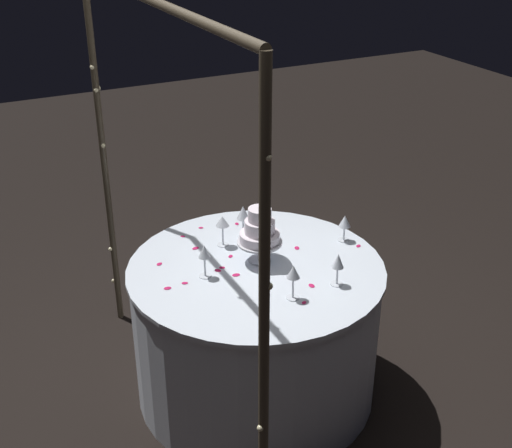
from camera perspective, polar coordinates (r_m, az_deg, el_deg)
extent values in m
plane|color=black|center=(3.71, 0.00, -13.54)|extent=(12.00, 12.00, 0.00)
cylinder|color=#473D2D|center=(2.25, 0.66, -11.52)|extent=(0.04, 0.04, 2.02)
cylinder|color=#473D2D|center=(3.84, -12.64, 4.87)|extent=(0.04, 0.04, 2.02)
sphere|color=#F9EAB2|center=(1.99, 0.68, 0.05)|extent=(0.02, 0.02, 0.02)
sphere|color=#F9EAB2|center=(3.78, -12.73, 6.45)|extent=(0.02, 0.02, 0.02)
sphere|color=#F9EAB2|center=(1.96, -1.82, 15.46)|extent=(0.02, 0.02, 0.02)
sphere|color=#F9EAB2|center=(1.93, 0.90, 4.34)|extent=(0.02, 0.02, 0.02)
sphere|color=#F9EAB2|center=(3.93, -12.22, 1.63)|extent=(0.02, 0.02, 0.02)
sphere|color=#F9EAB2|center=(2.21, -4.83, 16.67)|extent=(0.02, 0.02, 0.02)
sphere|color=#F9EAB2|center=(2.17, 0.86, -8.58)|extent=(0.02, 0.02, 0.02)
sphere|color=#F9EAB2|center=(4.18, -11.90, -4.70)|extent=(0.02, 0.02, 0.02)
sphere|color=#F9EAB2|center=(2.48, -7.24, 17.67)|extent=(0.02, 0.02, 0.02)
sphere|color=#F9EAB2|center=(3.66, -13.61, 12.69)|extent=(0.02, 0.02, 0.02)
sphere|color=#F9EAB2|center=(2.08, 1.11, -5.25)|extent=(0.02, 0.02, 0.02)
sphere|color=#F9EAB2|center=(4.05, -12.15, -2.08)|extent=(0.02, 0.02, 0.02)
sphere|color=#F9EAB2|center=(2.42, 0.36, -16.78)|extent=(0.02, 0.02, 0.02)
sphere|color=#F9EAB2|center=(3.72, -13.11, 11.04)|extent=(0.02, 0.02, 0.02)
sphere|color=#F9EAB2|center=(1.88, 0.99, 5.61)|extent=(0.02, 0.02, 0.02)
sphere|color=#F9EAB2|center=(3.69, -13.30, 10.89)|extent=(0.02, 0.02, 0.02)
cylinder|color=silver|center=(3.48, 0.00, -9.01)|extent=(1.23, 1.23, 0.72)
cylinder|color=silver|center=(3.28, 0.00, -3.75)|extent=(1.25, 1.25, 0.02)
cylinder|color=silver|center=(3.32, 0.31, -3.04)|extent=(0.11, 0.11, 0.01)
cylinder|color=silver|center=(3.30, 0.31, -2.30)|extent=(0.02, 0.02, 0.09)
cylinder|color=silver|center=(3.27, 0.31, -1.54)|extent=(0.22, 0.22, 0.01)
cylinder|color=white|center=(3.26, 0.31, -1.11)|extent=(0.19, 0.19, 0.05)
cylinder|color=white|center=(3.24, 0.31, -0.24)|extent=(0.15, 0.15, 0.06)
cylinder|color=white|center=(3.21, 0.32, 0.78)|extent=(0.11, 0.11, 0.06)
cylinder|color=silver|center=(3.55, -1.08, -1.03)|extent=(0.06, 0.06, 0.00)
cylinder|color=silver|center=(3.52, -1.08, -0.29)|extent=(0.01, 0.01, 0.10)
cone|color=silver|center=(3.48, -1.10, 0.97)|extent=(0.06, 0.06, 0.07)
cylinder|color=silver|center=(3.21, -4.29, -4.37)|extent=(0.06, 0.06, 0.00)
cylinder|color=silver|center=(3.18, -4.32, -3.57)|extent=(0.01, 0.01, 0.10)
cone|color=silver|center=(3.14, -4.37, -2.30)|extent=(0.06, 0.06, 0.06)
cylinder|color=silver|center=(3.16, 6.80, -5.02)|extent=(0.06, 0.06, 0.00)
cylinder|color=silver|center=(3.14, 6.84, -4.31)|extent=(0.01, 0.01, 0.09)
cone|color=silver|center=(3.10, 6.92, -3.08)|extent=(0.06, 0.06, 0.07)
cylinder|color=silver|center=(3.04, 3.10, -6.20)|extent=(0.06, 0.06, 0.00)
cylinder|color=silver|center=(3.02, 3.13, -5.35)|extent=(0.01, 0.01, 0.10)
cone|color=silver|center=(2.97, 3.17, -4.01)|extent=(0.06, 0.06, 0.06)
cylinder|color=silver|center=(3.54, 7.37, -1.34)|extent=(0.06, 0.06, 0.00)
cylinder|color=silver|center=(3.52, 7.41, -0.76)|extent=(0.01, 0.01, 0.08)
cone|color=silver|center=(3.49, 7.48, 0.26)|extent=(0.06, 0.06, 0.06)
cylinder|color=silver|center=(3.47, -2.79, -1.75)|extent=(0.06, 0.06, 0.00)
cylinder|color=silver|center=(3.44, -2.81, -0.94)|extent=(0.01, 0.01, 0.11)
cone|color=silver|center=(3.40, -2.84, 0.26)|extent=(0.07, 0.07, 0.05)
ellipsoid|color=#C61951|center=(2.98, 0.83, -6.90)|extent=(0.04, 0.04, 0.00)
ellipsoid|color=#C61951|center=(3.01, 4.06, -6.60)|extent=(0.03, 0.03, 0.00)
ellipsoid|color=#C61951|center=(3.16, 0.54, -4.78)|extent=(0.04, 0.04, 0.00)
ellipsoid|color=#C61951|center=(3.13, -7.45, -5.37)|extent=(0.03, 0.04, 0.00)
ellipsoid|color=#C61951|center=(3.48, 0.76, -1.63)|extent=(0.04, 0.03, 0.00)
ellipsoid|color=#C61951|center=(3.36, -2.16, -2.73)|extent=(0.04, 0.03, 0.00)
ellipsoid|color=#C61951|center=(3.33, -8.13, -3.35)|extent=(0.04, 0.04, 0.00)
ellipsoid|color=#C61951|center=(3.56, -6.17, -1.03)|extent=(0.03, 0.03, 0.00)
ellipsoid|color=#C61951|center=(3.25, -3.22, -3.92)|extent=(0.04, 0.04, 0.00)
ellipsoid|color=#C61951|center=(3.13, 4.70, -5.19)|extent=(0.04, 0.03, 0.00)
ellipsoid|color=#C61951|center=(3.64, -4.66, -0.31)|extent=(0.03, 0.03, 0.00)
ellipsoid|color=#C61951|center=(3.44, -5.11, -2.04)|extent=(0.03, 0.04, 0.00)
ellipsoid|color=#C61951|center=(3.67, -1.62, 0.02)|extent=(0.03, 0.03, 0.00)
ellipsoid|color=#C61951|center=(3.21, -1.68, -4.30)|extent=(0.03, 0.04, 0.00)
ellipsoid|color=#C61951|center=(3.27, -2.87, -3.68)|extent=(0.03, 0.04, 0.00)
ellipsoid|color=#C61951|center=(3.16, -6.01, -4.96)|extent=(0.03, 0.04, 0.00)
ellipsoid|color=#C61951|center=(3.49, 8.61, -1.83)|extent=(0.03, 0.04, 0.00)
ellipsoid|color=#C61951|center=(3.44, 3.46, -2.03)|extent=(0.04, 0.04, 0.00)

